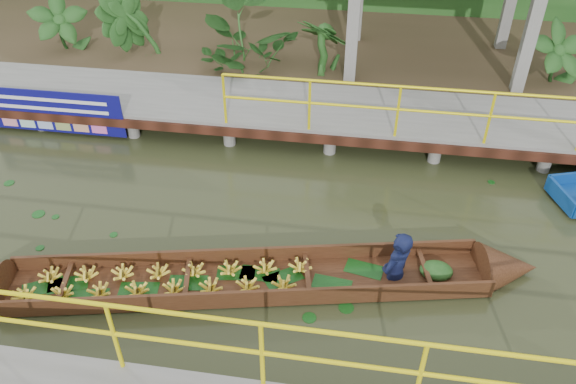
# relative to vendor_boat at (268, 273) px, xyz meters

# --- Properties ---
(ground) EXTENTS (80.00, 80.00, 0.00)m
(ground) POSITION_rel_vendor_boat_xyz_m (-0.45, 0.96, -0.22)
(ground) COLOR #2B3219
(ground) RESTS_ON ground
(land_strip) EXTENTS (30.00, 8.00, 0.45)m
(land_strip) POSITION_rel_vendor_boat_xyz_m (-0.45, 8.46, 0.00)
(land_strip) COLOR #372D1B
(land_strip) RESTS_ON ground
(far_dock) EXTENTS (16.00, 2.06, 1.66)m
(far_dock) POSITION_rel_vendor_boat_xyz_m (-0.43, 4.39, 0.25)
(far_dock) COLOR slate
(far_dock) RESTS_ON ground
(vendor_boat) EXTENTS (8.49, 2.58, 1.92)m
(vendor_boat) POSITION_rel_vendor_boat_xyz_m (0.00, 0.00, 0.00)
(vendor_boat) COLOR #331A0E
(vendor_boat) RESTS_ON ground
(blue_banner) EXTENTS (2.93, 0.04, 0.92)m
(blue_banner) POSITION_rel_vendor_boat_xyz_m (-4.98, 3.44, 0.33)
(blue_banner) COLOR #0E0C64
(blue_banner) RESTS_ON ground
(tropical_plants) EXTENTS (14.31, 1.31, 1.63)m
(tropical_plants) POSITION_rel_vendor_boat_xyz_m (-0.08, 6.26, 1.04)
(tropical_plants) COLOR #184014
(tropical_plants) RESTS_ON ground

